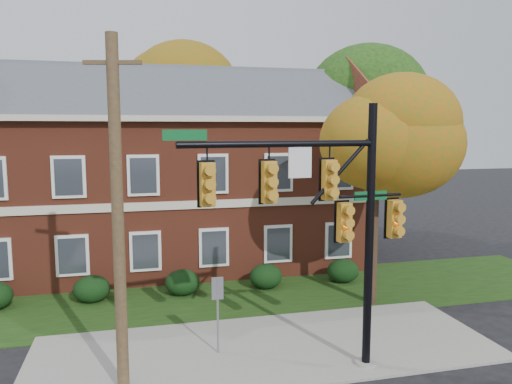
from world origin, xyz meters
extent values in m
plane|color=black|center=(0.00, 0.00, 0.00)|extent=(120.00, 120.00, 0.00)
cube|color=gray|center=(0.00, 1.00, 0.04)|extent=(14.00, 5.00, 0.08)
cube|color=#193811|center=(0.00, 6.00, 0.02)|extent=(30.00, 6.00, 0.04)
cube|color=brown|center=(-2.00, 12.00, 3.50)|extent=(18.00, 8.00, 7.00)
cube|color=beige|center=(-2.00, 12.00, 7.12)|extent=(18.80, 8.80, 0.24)
cube|color=beige|center=(-2.00, 7.97, 3.50)|extent=(18.00, 0.12, 0.35)
ellipsoid|color=black|center=(-5.50, 6.70, 0.53)|extent=(1.40, 1.26, 1.05)
ellipsoid|color=black|center=(-2.00, 6.70, 0.53)|extent=(1.40, 1.26, 1.05)
ellipsoid|color=black|center=(1.50, 6.70, 0.53)|extent=(1.40, 1.26, 1.05)
ellipsoid|color=black|center=(5.00, 6.70, 0.53)|extent=(1.40, 1.26, 1.05)
cylinder|color=black|center=(5.00, 4.00, 2.88)|extent=(0.36, 0.36, 5.76)
ellipsoid|color=#C25610|center=(5.00, 4.00, 6.48)|extent=(4.25, 4.25, 3.60)
ellipsoid|color=#C25610|center=(5.62, 3.62, 7.08)|extent=(3.50, 3.50, 3.00)
cylinder|color=black|center=(9.00, 13.00, 3.52)|extent=(0.36, 0.36, 7.04)
ellipsoid|color=#17370F|center=(9.00, 13.00, 7.92)|extent=(5.95, 5.95, 5.04)
ellipsoid|color=#17370F|center=(9.88, 12.47, 8.52)|extent=(4.90, 4.90, 4.20)
cylinder|color=black|center=(-1.00, 20.00, 3.84)|extent=(0.36, 0.36, 7.68)
ellipsoid|color=#B94E0F|center=(-1.00, 20.00, 8.64)|extent=(6.46, 6.46, 5.47)
ellipsoid|color=#B94E0F|center=(-0.05, 19.43, 9.24)|extent=(5.32, 5.32, 4.56)
cylinder|color=gray|center=(2.43, -0.76, 0.08)|extent=(0.59, 0.59, 0.17)
cylinder|color=black|center=(2.43, -0.76, 3.69)|extent=(0.25, 0.25, 7.37)
cylinder|color=black|center=(-0.19, -1.01, 6.32)|extent=(5.26, 0.68, 0.17)
cylinder|color=black|center=(2.43, -0.76, 4.90)|extent=(1.89, 0.27, 0.08)
cube|color=#C4851F|center=(-2.08, -1.20, 5.37)|extent=(0.49, 0.36, 1.22)
cube|color=#C4851F|center=(-0.51, -1.05, 5.37)|extent=(0.49, 0.36, 1.22)
cube|color=#C4851F|center=(1.17, -0.88, 5.37)|extent=(0.49, 0.36, 1.22)
cube|color=silver|center=(0.33, -0.96, 5.85)|extent=(0.63, 0.10, 0.79)
cube|color=#0B5724|center=(-2.60, -1.25, 6.55)|extent=(1.05, 0.15, 0.25)
cube|color=#C4851F|center=(1.64, -0.83, 4.21)|extent=(0.49, 0.36, 1.22)
cube|color=#C4851F|center=(3.22, -0.68, 4.21)|extent=(0.49, 0.36, 1.22)
cube|color=#0B5724|center=(2.43, -0.76, 4.90)|extent=(1.00, 0.14, 0.24)
cylinder|color=#483621|center=(-4.20, -0.44, 4.48)|extent=(0.36, 0.36, 8.95)
cube|color=#483621|center=(-4.20, -0.44, 8.26)|extent=(1.38, 0.42, 0.10)
cylinder|color=slate|center=(-1.50, 1.00, 1.19)|extent=(0.07, 0.07, 2.38)
cube|color=slate|center=(-1.50, 1.00, 2.05)|extent=(0.35, 0.05, 0.67)
camera|label=1|loc=(-3.79, -12.99, 6.69)|focal=35.00mm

